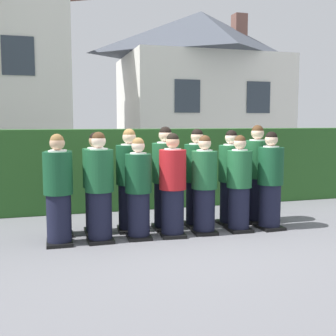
{
  "coord_description": "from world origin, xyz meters",
  "views": [
    {
      "loc": [
        -1.95,
        -6.32,
        1.8
      ],
      "look_at": [
        0.0,
        0.24,
        1.05
      ],
      "focal_mm": 45.81,
      "sensor_mm": 36.0,
      "label": 1
    }
  ],
  "objects_px": {
    "student_rear_row_2": "(130,183)",
    "student_rear_row_4": "(197,180)",
    "student_rear_row_3": "(165,181)",
    "student_front_row_1": "(99,190)",
    "student_front_row_6": "(270,183)",
    "student_front_row_2": "(138,191)",
    "student_in_red_blazer": "(172,187)",
    "student_rear_row_0": "(59,188)",
    "student_rear_row_5": "(231,180)",
    "student_rear_row_6": "(257,176)",
    "student_front_row_4": "(204,187)",
    "student_front_row_5": "(239,186)",
    "student_front_row_0": "(58,192)",
    "student_rear_row_1": "(96,185)"
  },
  "relations": [
    {
      "from": "student_rear_row_2",
      "to": "student_rear_row_4",
      "type": "distance_m",
      "value": 1.17
    },
    {
      "from": "student_rear_row_5",
      "to": "student_rear_row_6",
      "type": "height_order",
      "value": "student_rear_row_6"
    },
    {
      "from": "student_rear_row_4",
      "to": "student_front_row_6",
      "type": "bearing_deg",
      "value": -25.07
    },
    {
      "from": "student_front_row_1",
      "to": "student_front_row_6",
      "type": "relative_size",
      "value": 1.01
    },
    {
      "from": "student_front_row_1",
      "to": "student_rear_row_6",
      "type": "bearing_deg",
      "value": 9.11
    },
    {
      "from": "student_front_row_0",
      "to": "student_rear_row_3",
      "type": "distance_m",
      "value": 1.8
    },
    {
      "from": "student_front_row_5",
      "to": "student_in_red_blazer",
      "type": "bearing_deg",
      "value": 179.99
    },
    {
      "from": "student_front_row_4",
      "to": "student_rear_row_5",
      "type": "xyz_separation_m",
      "value": [
        0.65,
        0.41,
        0.03
      ]
    },
    {
      "from": "student_rear_row_3",
      "to": "student_rear_row_4",
      "type": "relative_size",
      "value": 1.02
    },
    {
      "from": "student_rear_row_1",
      "to": "student_rear_row_6",
      "type": "bearing_deg",
      "value": -1.16
    },
    {
      "from": "student_rear_row_2",
      "to": "student_rear_row_4",
      "type": "height_order",
      "value": "student_rear_row_2"
    },
    {
      "from": "student_in_red_blazer",
      "to": "student_rear_row_6",
      "type": "xyz_separation_m",
      "value": [
        1.72,
        0.48,
        0.06
      ]
    },
    {
      "from": "student_front_row_1",
      "to": "student_front_row_6",
      "type": "height_order",
      "value": "student_front_row_1"
    },
    {
      "from": "student_front_row_0",
      "to": "student_front_row_5",
      "type": "xyz_separation_m",
      "value": [
        2.87,
        -0.03,
        -0.02
      ]
    },
    {
      "from": "student_front_row_2",
      "to": "student_rear_row_3",
      "type": "xyz_separation_m",
      "value": [
        0.56,
        0.44,
        0.08
      ]
    },
    {
      "from": "student_rear_row_3",
      "to": "student_rear_row_0",
      "type": "bearing_deg",
      "value": 177.36
    },
    {
      "from": "student_front_row_1",
      "to": "student_front_row_5",
      "type": "distance_m",
      "value": 2.28
    },
    {
      "from": "student_front_row_5",
      "to": "student_front_row_6",
      "type": "bearing_deg",
      "value": -1.77
    },
    {
      "from": "student_rear_row_6",
      "to": "student_rear_row_1",
      "type": "bearing_deg",
      "value": 178.84
    },
    {
      "from": "student_front_row_4",
      "to": "student_rear_row_0",
      "type": "distance_m",
      "value": 2.29
    },
    {
      "from": "student_rear_row_0",
      "to": "student_in_red_blazer",
      "type": "bearing_deg",
      "value": -17.77
    },
    {
      "from": "student_rear_row_2",
      "to": "student_rear_row_6",
      "type": "height_order",
      "value": "student_rear_row_6"
    },
    {
      "from": "student_rear_row_2",
      "to": "student_rear_row_4",
      "type": "xyz_separation_m",
      "value": [
        1.17,
        0.0,
        -0.0
      ]
    },
    {
      "from": "student_rear_row_1",
      "to": "student_rear_row_2",
      "type": "relative_size",
      "value": 0.97
    },
    {
      "from": "student_rear_row_4",
      "to": "student_rear_row_6",
      "type": "relative_size",
      "value": 0.97
    },
    {
      "from": "student_in_red_blazer",
      "to": "student_rear_row_5",
      "type": "xyz_separation_m",
      "value": [
        1.2,
        0.44,
        0.02
      ]
    },
    {
      "from": "student_front_row_4",
      "to": "student_rear_row_3",
      "type": "height_order",
      "value": "student_rear_row_3"
    },
    {
      "from": "student_front_row_0",
      "to": "student_rear_row_4",
      "type": "bearing_deg",
      "value": 11.59
    },
    {
      "from": "student_rear_row_5",
      "to": "student_rear_row_6",
      "type": "relative_size",
      "value": 0.95
    },
    {
      "from": "student_rear_row_2",
      "to": "student_rear_row_5",
      "type": "relative_size",
      "value": 1.02
    },
    {
      "from": "student_front_row_4",
      "to": "student_rear_row_4",
      "type": "xyz_separation_m",
      "value": [
        0.05,
        0.47,
        0.05
      ]
    },
    {
      "from": "student_rear_row_3",
      "to": "student_front_row_2",
      "type": "bearing_deg",
      "value": -141.76
    },
    {
      "from": "student_front_row_2",
      "to": "student_front_row_5",
      "type": "distance_m",
      "value": 1.68
    },
    {
      "from": "student_front_row_0",
      "to": "student_rear_row_5",
      "type": "bearing_deg",
      "value": 8.1
    },
    {
      "from": "student_front_row_5",
      "to": "student_front_row_1",
      "type": "bearing_deg",
      "value": 179.43
    },
    {
      "from": "student_in_red_blazer",
      "to": "student_rear_row_5",
      "type": "bearing_deg",
      "value": 20.3
    },
    {
      "from": "student_front_row_2",
      "to": "student_rear_row_6",
      "type": "height_order",
      "value": "student_rear_row_6"
    },
    {
      "from": "student_rear_row_1",
      "to": "student_rear_row_3",
      "type": "bearing_deg",
      "value": -3.77
    },
    {
      "from": "student_front_row_2",
      "to": "student_rear_row_5",
      "type": "relative_size",
      "value": 0.94
    },
    {
      "from": "student_in_red_blazer",
      "to": "student_rear_row_6",
      "type": "distance_m",
      "value": 1.78
    },
    {
      "from": "student_in_red_blazer",
      "to": "student_front_row_6",
      "type": "xyz_separation_m",
      "value": [
        1.7,
        -0.02,
        0.01
      ]
    },
    {
      "from": "student_rear_row_5",
      "to": "student_front_row_6",
      "type": "bearing_deg",
      "value": -42.18
    },
    {
      "from": "student_rear_row_3",
      "to": "student_rear_row_6",
      "type": "height_order",
      "value": "student_rear_row_6"
    },
    {
      "from": "student_rear_row_3",
      "to": "student_rear_row_5",
      "type": "bearing_deg",
      "value": -0.96
    },
    {
      "from": "student_rear_row_0",
      "to": "student_rear_row_6",
      "type": "distance_m",
      "value": 3.41
    },
    {
      "from": "student_front_row_2",
      "to": "student_front_row_1",
      "type": "bearing_deg",
      "value": -179.99
    },
    {
      "from": "student_front_row_2",
      "to": "student_front_row_6",
      "type": "height_order",
      "value": "student_front_row_6"
    },
    {
      "from": "student_rear_row_4",
      "to": "student_front_row_1",
      "type": "bearing_deg",
      "value": -164.46
    },
    {
      "from": "student_in_red_blazer",
      "to": "student_front_row_6",
      "type": "bearing_deg",
      "value": -0.59
    },
    {
      "from": "student_in_red_blazer",
      "to": "student_rear_row_0",
      "type": "distance_m",
      "value": 1.77
    }
  ]
}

